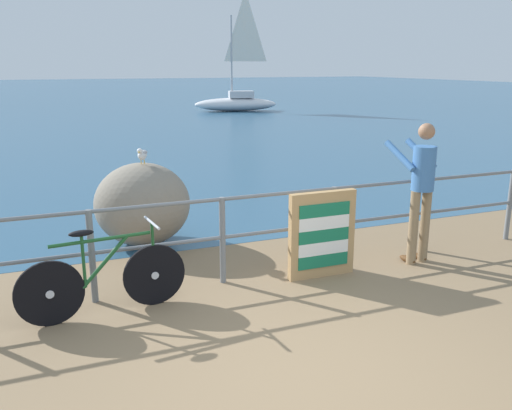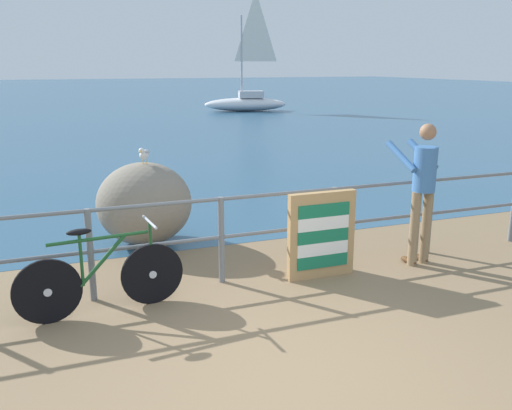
% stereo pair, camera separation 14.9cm
% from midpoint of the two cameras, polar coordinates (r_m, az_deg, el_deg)
% --- Properties ---
extents(ground_plane, '(120.00, 120.00, 0.10)m').
position_cam_midpoint_polar(ground_plane, '(23.73, -16.27, 7.97)').
color(ground_plane, '#846B4C').
extents(sea_surface, '(120.00, 90.00, 0.01)m').
position_cam_midpoint_polar(sea_surface, '(51.98, -18.89, 11.16)').
color(sea_surface, '#2D5675').
rests_on(sea_surface, ground_plane).
extents(promenade_railing, '(8.74, 0.07, 1.02)m').
position_cam_midpoint_polar(promenade_railing, '(6.19, -2.99, -2.60)').
color(promenade_railing, slate).
rests_on(promenade_railing, ground_plane).
extents(bicycle, '(1.70, 0.48, 0.92)m').
position_cam_midpoint_polar(bicycle, '(5.70, -15.17, -7.32)').
color(bicycle, black).
rests_on(bicycle, ground_plane).
extents(person_at_railing, '(0.50, 0.66, 1.78)m').
position_cam_midpoint_polar(person_at_railing, '(7.02, 17.68, 1.77)').
color(person_at_railing, '#8C7251').
rests_on(person_at_railing, ground_plane).
extents(folded_deckchair_stack, '(0.84, 0.10, 1.04)m').
position_cam_midpoint_polar(folded_deckchair_stack, '(6.43, 7.58, -3.16)').
color(folded_deckchair_stack, tan).
rests_on(folded_deckchair_stack, ground_plane).
extents(breakwater_boulder_main, '(1.32, 1.30, 1.16)m').
position_cam_midpoint_polar(breakwater_boulder_main, '(7.72, -11.13, 0.16)').
color(breakwater_boulder_main, gray).
rests_on(breakwater_boulder_main, ground).
extents(seagull, '(0.22, 0.33, 0.23)m').
position_cam_midpoint_polar(seagull, '(7.51, -11.15, 5.34)').
color(seagull, gold).
rests_on(seagull, breakwater_boulder_main).
extents(sailboat, '(4.58, 2.24, 6.16)m').
position_cam_midpoint_polar(sailboat, '(29.59, -0.84, 11.23)').
color(sailboat, white).
rests_on(sailboat, sea_surface).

